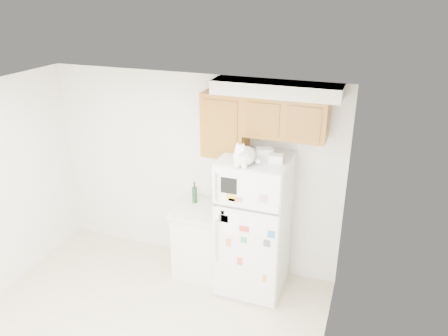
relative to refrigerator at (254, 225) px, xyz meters
The scene contains 8 objects.
room_shell 1.78m from the refrigerator, 120.78° to the right, with size 3.84×4.04×2.52m.
refrigerator is the anchor object (origin of this frame).
base_counter 0.79m from the refrigerator, behind, with size 0.64×0.64×0.92m.
cat 0.99m from the refrigerator, 103.88° to the right, with size 0.28×0.42×0.29m.
storage_box_back 0.90m from the refrigerator, 35.20° to the left, with size 0.18×0.13×0.10m, color white.
storage_box_front 0.93m from the refrigerator, 14.05° to the right, with size 0.15×0.11×0.09m, color white.
bottle_green 0.87m from the refrigerator, 167.77° to the left, with size 0.07×0.07×0.28m, color #19381E, non-canonical shape.
bottle_amber 0.68m from the refrigerator, 156.53° to the left, with size 0.06×0.06×0.27m, color #593814, non-canonical shape.
Camera 1 is at (2.12, -2.69, 3.45)m, focal length 35.00 mm.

